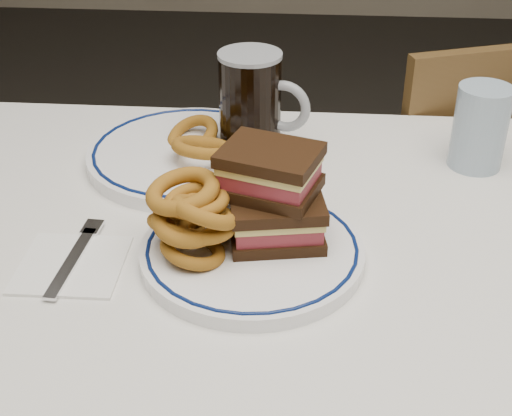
# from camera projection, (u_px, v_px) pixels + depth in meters

# --- Properties ---
(dining_table) EXTENTS (1.27, 0.87, 0.75)m
(dining_table) POSITION_uv_depth(u_px,v_px,m) (350.00, 330.00, 0.90)
(dining_table) COLOR silver
(dining_table) RESTS_ON floor
(chair_far) EXTENTS (0.50, 0.50, 0.85)m
(chair_far) POSITION_uv_depth(u_px,v_px,m) (453.00, 207.00, 1.50)
(chair_far) COLOR #442E15
(chair_far) RESTS_ON floor
(main_plate) EXTENTS (0.27, 0.27, 0.02)m
(main_plate) POSITION_uv_depth(u_px,v_px,m) (252.00, 251.00, 0.85)
(main_plate) COLOR white
(main_plate) RESTS_ON dining_table
(reuben_sandwich) EXTENTS (0.14, 0.12, 0.11)m
(reuben_sandwich) POSITION_uv_depth(u_px,v_px,m) (273.00, 195.00, 0.84)
(reuben_sandwich) COLOR black
(reuben_sandwich) RESTS_ON main_plate
(onion_rings_main) EXTENTS (0.12, 0.13, 0.10)m
(onion_rings_main) POSITION_uv_depth(u_px,v_px,m) (192.00, 217.00, 0.82)
(onion_rings_main) COLOR brown
(onion_rings_main) RESTS_ON main_plate
(ketchup_ramekin) EXTENTS (0.05, 0.05, 0.03)m
(ketchup_ramekin) POSITION_uv_depth(u_px,v_px,m) (239.00, 204.00, 0.89)
(ketchup_ramekin) COLOR white
(ketchup_ramekin) RESTS_ON main_plate
(beer_mug) EXTENTS (0.14, 0.09, 0.16)m
(beer_mug) POSITION_uv_depth(u_px,v_px,m) (252.00, 103.00, 1.05)
(beer_mug) COLOR black
(beer_mug) RESTS_ON dining_table
(water_glass) EXTENTS (0.08, 0.08, 0.12)m
(water_glass) POSITION_uv_depth(u_px,v_px,m) (480.00, 127.00, 1.02)
(water_glass) COLOR #93AABE
(water_glass) RESTS_ON dining_table
(far_plate) EXTENTS (0.30, 0.30, 0.02)m
(far_plate) POSITION_uv_depth(u_px,v_px,m) (189.00, 154.00, 1.06)
(far_plate) COLOR white
(far_plate) RESTS_ON dining_table
(onion_rings_far) EXTENTS (0.12, 0.15, 0.07)m
(onion_rings_far) POSITION_uv_depth(u_px,v_px,m) (198.00, 142.00, 1.04)
(onion_rings_far) COLOR brown
(onion_rings_far) RESTS_ON far_plate
(napkin_fork) EXTENTS (0.12, 0.16, 0.01)m
(napkin_fork) POSITION_uv_depth(u_px,v_px,m) (73.00, 263.00, 0.84)
(napkin_fork) COLOR white
(napkin_fork) RESTS_ON dining_table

